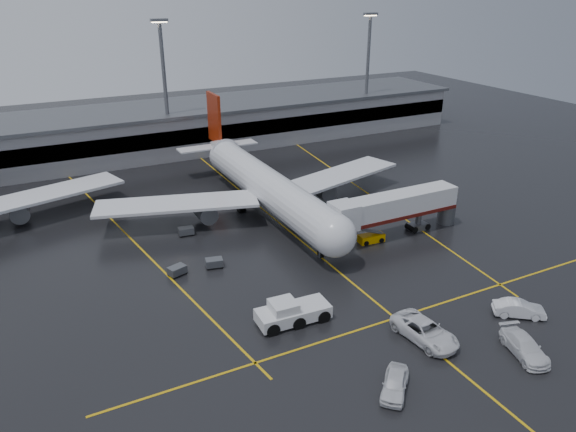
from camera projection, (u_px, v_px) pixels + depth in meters
name	position (u px, v px, depth m)	size (l,w,h in m)	color
ground	(294.00, 235.00, 72.93)	(220.00, 220.00, 0.00)	black
apron_line_centre	(294.00, 235.00, 72.92)	(0.25, 90.00, 0.02)	gold
apron_line_stop	(395.00, 318.00, 54.93)	(60.00, 0.25, 0.02)	gold
apron_line_left	(128.00, 236.00, 72.75)	(0.25, 70.00, 0.02)	gold
apron_line_right	(363.00, 190.00, 88.61)	(0.25, 70.00, 0.02)	gold
terminal	(185.00, 126.00, 110.41)	(122.00, 19.00, 8.60)	gray
light_mast_mid	(165.00, 82.00, 99.44)	(3.00, 1.20, 25.45)	#595B60
light_mast_right	(368.00, 66.00, 118.22)	(3.00, 1.20, 25.45)	#595B60
main_airliner	(264.00, 184.00, 79.19)	(48.80, 45.60, 14.10)	silver
jet_bridge	(395.00, 208.00, 71.42)	(19.90, 3.40, 6.05)	silver
pushback_tractor	(291.00, 313.00, 53.97)	(7.52, 3.50, 2.64)	silver
belt_loader	(371.00, 238.00, 70.94)	(3.53, 1.84, 2.17)	#DB9500
service_van_a	(425.00, 331.00, 51.29)	(3.22, 6.98, 1.94)	silver
service_van_b	(525.00, 346.00, 49.31)	(2.37, 5.83, 1.69)	silver
service_van_c	(519.00, 309.00, 55.01)	(1.78, 5.09, 1.68)	white
service_van_d	(395.00, 384.00, 44.79)	(1.95, 4.84, 1.65)	silver
baggage_cart_a	(214.00, 263.00, 64.52)	(2.23, 1.69, 1.12)	#595B60
baggage_cart_b	(177.00, 270.00, 62.82)	(2.32, 1.88, 1.12)	#595B60
baggage_cart_c	(186.00, 231.00, 72.77)	(2.13, 1.52, 1.12)	#595B60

